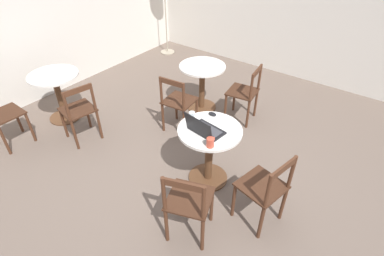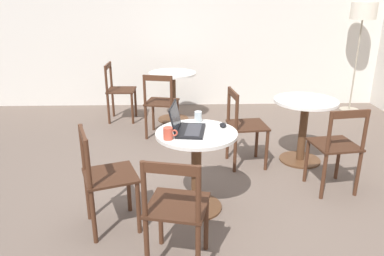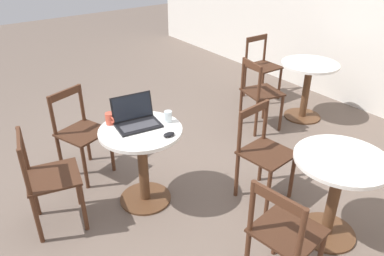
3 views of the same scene
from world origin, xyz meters
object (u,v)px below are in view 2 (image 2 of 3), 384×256
object	(u,v)px
cafe_table_near	(196,156)
chair_near_left	(105,178)
chair_far_front	(161,104)
mouse	(223,125)
cafe_table_mid	(304,119)
mug	(168,133)
floor_lamp	(363,17)
chair_far_left	(119,91)
chair_near_front	(176,211)
chair_mid_left	(244,127)
drinking_glass	(198,117)
chair_mid_front	(336,148)
cafe_table_far	(173,87)
laptop	(186,126)

from	to	relation	value
cafe_table_near	chair_near_left	world-z (taller)	chair_near_left
chair_far_front	mouse	bearing A→B (deg)	-69.48
cafe_table_mid	mug	xyz separation A→B (m)	(-1.47, -1.13, 0.27)
floor_lamp	mouse	size ratio (longest dim) A/B	16.98
chair_far_left	chair_far_front	size ratio (longest dim) A/B	1.00
chair_far_left	cafe_table_mid	bearing A→B (deg)	-33.86
chair_near_front	chair_mid_left	world-z (taller)	same
floor_lamp	drinking_glass	xyz separation A→B (m)	(-2.63, -2.63, -0.70)
chair_far_left	mouse	world-z (taller)	chair_far_left
chair_near_left	chair_far_left	bearing A→B (deg)	96.50
chair_near_left	chair_mid_front	bearing A→B (deg)	14.76
cafe_table_far	chair_far_front	size ratio (longest dim) A/B	0.85
cafe_table_mid	drinking_glass	bearing A→B (deg)	-149.72
mouse	mug	distance (m)	0.55
cafe_table_near	chair_mid_front	world-z (taller)	chair_mid_front
laptop	chair_far_front	bearing A→B (deg)	99.58
cafe_table_far	floor_lamp	world-z (taller)	floor_lamp
cafe_table_near	chair_near_left	bearing A→B (deg)	-160.08
cafe_table_far	laptop	xyz separation A→B (m)	(0.16, -2.48, 0.27)
drinking_glass	cafe_table_mid	bearing A→B (deg)	30.28
chair_near_left	chair_mid_left	xyz separation A→B (m)	(1.30, 1.16, 0.00)
floor_lamp	mug	distance (m)	4.25
cafe_table_near	chair_near_front	size ratio (longest dim) A/B	0.85
chair_near_front	chair_near_left	xyz separation A→B (m)	(-0.57, 0.49, 0.00)
cafe_table_far	drinking_glass	xyz separation A→B (m)	(0.27, -2.24, 0.27)
chair_near_left	chair_far_left	distance (m)	2.79
chair_near_left	laptop	world-z (taller)	laptop
chair_far_left	chair_near_front	bearing A→B (deg)	-74.84
chair_near_front	chair_far_front	bearing A→B (deg)	94.96
mouse	mug	xyz separation A→B (m)	(-0.47, -0.28, 0.03)
cafe_table_near	chair_near_front	distance (m)	0.78
chair_mid_left	chair_near_front	bearing A→B (deg)	-113.86
cafe_table_far	mouse	xyz separation A→B (m)	(0.48, -2.37, 0.24)
chair_far_front	chair_near_left	bearing A→B (deg)	-99.49
chair_far_front	drinking_glass	size ratio (longest dim) A/B	8.64
chair_mid_left	chair_far_front	world-z (taller)	same
chair_near_left	laptop	distance (m)	0.78
chair_mid_front	floor_lamp	world-z (taller)	floor_lamp
cafe_table_near	mug	xyz separation A→B (m)	(-0.23, -0.16, 0.27)
laptop	drinking_glass	xyz separation A→B (m)	(0.11, 0.24, 0.00)
chair_far_left	chair_mid_front	bearing A→B (deg)	-42.96
chair_near_left	chair_far_left	size ratio (longest dim) A/B	1.00
chair_mid_left	mug	world-z (taller)	chair_mid_left
chair_near_left	floor_lamp	distance (m)	4.74
chair_near_left	chair_mid_left	distance (m)	1.74
cafe_table_near	drinking_glass	bearing A→B (deg)	84.51
cafe_table_mid	floor_lamp	world-z (taller)	floor_lamp
chair_near_front	mouse	size ratio (longest dim) A/B	8.63
chair_mid_left	mug	distance (m)	1.36
chair_mid_front	drinking_glass	bearing A→B (deg)	-179.02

